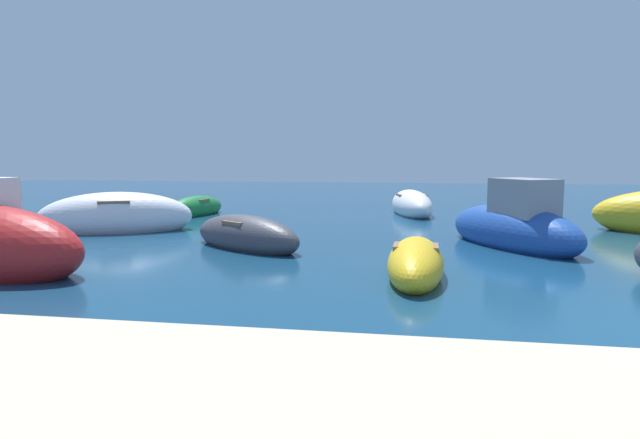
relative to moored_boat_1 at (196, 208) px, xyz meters
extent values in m
ellipsoid|color=#197233|center=(0.00, 0.00, 0.00)|extent=(1.64, 3.36, 0.93)
cube|color=brown|center=(0.00, 0.00, 0.31)|extent=(0.93, 0.79, 0.08)
ellipsoid|color=white|center=(8.01, 1.80, 0.07)|extent=(2.11, 4.58, 1.19)
cube|color=brown|center=(8.01, 1.80, 0.47)|extent=(1.20, 1.06, 0.08)
ellipsoid|color=#3F3F47|center=(4.09, -6.82, 0.02)|extent=(3.55, 2.94, 1.02)
cube|color=brown|center=(4.09, -6.82, 0.37)|extent=(1.10, 1.15, 0.08)
ellipsoid|color=gold|center=(8.07, -9.39, -0.01)|extent=(1.08, 3.17, 0.90)
cube|color=brown|center=(8.07, -9.39, 0.30)|extent=(0.81, 0.65, 0.08)
ellipsoid|color=#1E479E|center=(10.43, -5.50, 0.10)|extent=(3.41, 4.46, 1.31)
cube|color=gray|center=(10.60, -5.79, 0.95)|extent=(1.58, 1.73, 0.91)
ellipsoid|color=white|center=(-0.53, -4.64, 0.15)|extent=(4.62, 3.32, 1.50)
cube|color=brown|center=(-0.53, -4.64, 0.64)|extent=(1.34, 1.57, 0.08)
camera|label=1|loc=(7.94, -19.08, 1.89)|focal=30.17mm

